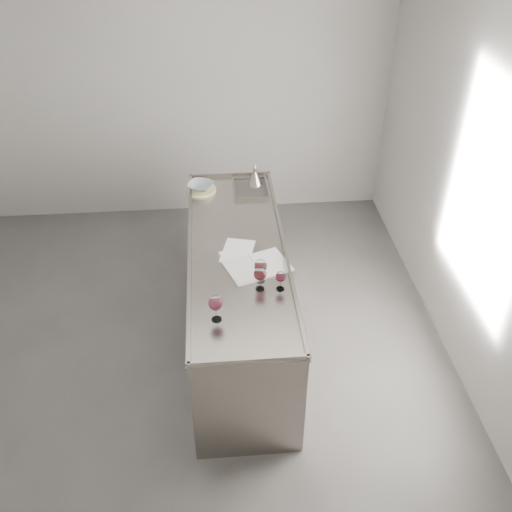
{
  "coord_description": "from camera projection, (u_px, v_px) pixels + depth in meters",
  "views": [
    {
      "loc": [
        0.34,
        -3.3,
        3.52
      ],
      "look_at": [
        0.63,
        0.09,
        1.02
      ],
      "focal_mm": 40.0,
      "sensor_mm": 36.0,
      "label": 1
    }
  ],
  "objects": [
    {
      "name": "ceramic_bowl",
      "position": [
        201.0,
        186.0,
        5.14
      ],
      "size": [
        0.29,
        0.29,
        0.05
      ],
      "primitive_type": "imported",
      "rotation": [
        0.0,
        0.0,
        -0.41
      ],
      "color": "#97ADB0",
      "rests_on": "trivet"
    },
    {
      "name": "wine_glass_middle",
      "position": [
        260.0,
        275.0,
        3.97
      ],
      "size": [
        0.09,
        0.09,
        0.18
      ],
      "rotation": [
        0.0,
        0.0,
        -0.06
      ],
      "color": "white",
      "rests_on": "counter"
    },
    {
      "name": "room_shell",
      "position": [
        165.0,
        223.0,
        3.88
      ],
      "size": [
        4.54,
        5.04,
        2.84
      ],
      "color": "#494745",
      "rests_on": "ground"
    },
    {
      "name": "loose_paper_under",
      "position": [
        238.0,
        251.0,
        4.4
      ],
      "size": [
        0.3,
        0.37,
        0.0
      ],
      "primitive_type": "cube",
      "rotation": [
        0.0,
        0.0,
        -0.26
      ],
      "color": "white",
      "rests_on": "counter"
    },
    {
      "name": "wine_glass_small",
      "position": [
        281.0,
        277.0,
        3.98
      ],
      "size": [
        0.07,
        0.07,
        0.15
      ],
      "rotation": [
        0.0,
        0.0,
        -0.3
      ],
      "color": "white",
      "rests_on": "counter"
    },
    {
      "name": "notebook",
      "position": [
        258.0,
        266.0,
        4.24
      ],
      "size": [
        0.54,
        0.45,
        0.02
      ],
      "rotation": [
        0.0,
        0.0,
        0.35
      ],
      "color": "white",
      "rests_on": "counter"
    },
    {
      "name": "wine_glass_left",
      "position": [
        216.0,
        304.0,
        3.7
      ],
      "size": [
        0.1,
        0.1,
        0.2
      ],
      "rotation": [
        0.0,
        0.0,
        -0.31
      ],
      "color": "white",
      "rests_on": "counter"
    },
    {
      "name": "wine_glass_right",
      "position": [
        261.0,
        266.0,
        4.04
      ],
      "size": [
        0.09,
        0.09,
        0.18
      ],
      "rotation": [
        0.0,
        0.0,
        0.27
      ],
      "color": "white",
      "rests_on": "counter"
    },
    {
      "name": "trivet",
      "position": [
        201.0,
        190.0,
        5.17
      ],
      "size": [
        0.29,
        0.29,
        0.02
      ],
      "primitive_type": "cylinder",
      "rotation": [
        0.0,
        0.0,
        -0.07
      ],
      "color": "#CCC284",
      "rests_on": "counter"
    },
    {
      "name": "wine_funnel",
      "position": [
        255.0,
        178.0,
        5.23
      ],
      "size": [
        0.14,
        0.14,
        0.21
      ],
      "rotation": [
        0.0,
        0.0,
        -0.05
      ],
      "color": "#9C958B",
      "rests_on": "counter"
    },
    {
      "name": "loose_paper_top",
      "position": [
        237.0,
        259.0,
        4.32
      ],
      "size": [
        0.27,
        0.33,
        0.0
      ],
      "primitive_type": "cube",
      "rotation": [
        0.0,
        0.0,
        0.3
      ],
      "color": "silver",
      "rests_on": "counter"
    },
    {
      "name": "counter",
      "position": [
        238.0,
        295.0,
        4.71
      ],
      "size": [
        0.77,
        2.42,
        0.97
      ],
      "color": "gray",
      "rests_on": "ground"
    }
  ]
}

